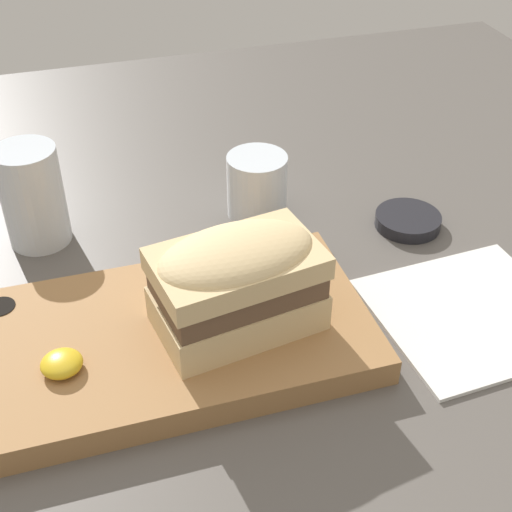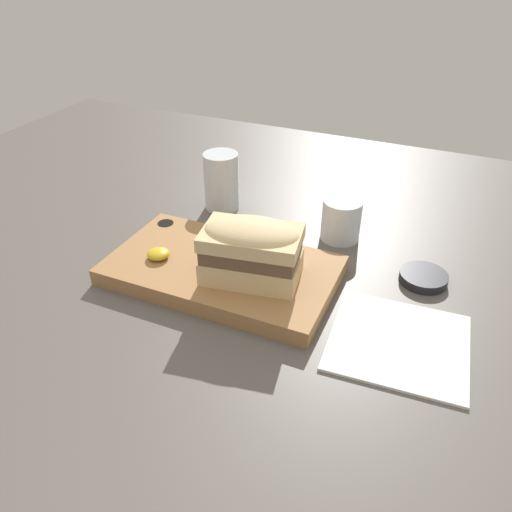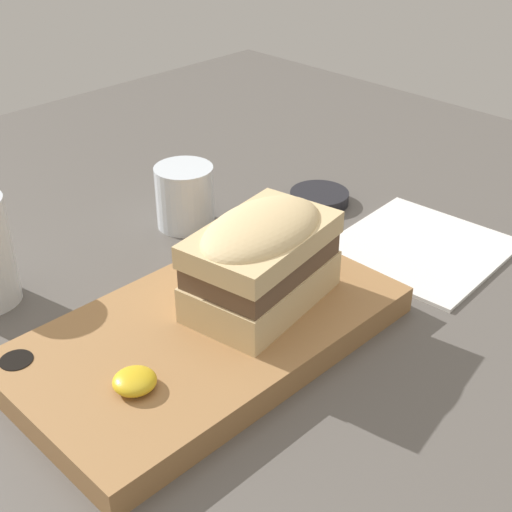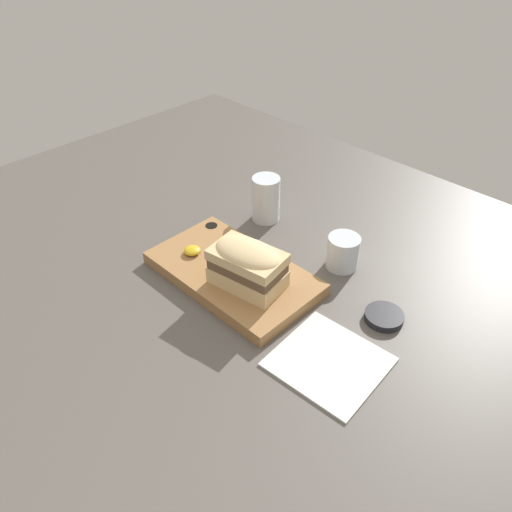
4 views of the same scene
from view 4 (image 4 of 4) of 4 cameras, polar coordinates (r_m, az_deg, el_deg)
dining_table at (r=104.78cm, az=-3.22°, el=-0.95°), size 150.58×126.71×2.00cm
serving_board at (r=98.98cm, az=-2.66°, el=-1.93°), size 33.63×19.07×2.61cm
sandwich at (r=91.43cm, az=-0.97°, el=-0.93°), size 14.64×10.31×8.80cm
mustard_dollop at (r=102.25cm, az=-7.31°, el=0.63°), size 3.36×3.36×1.35cm
water_glass at (r=114.38cm, az=1.13°, el=6.23°), size 6.36×6.36×10.66cm
wine_glass at (r=102.17cm, az=9.88°, el=0.30°), size 6.54×6.54×7.04cm
napkin at (r=85.02cm, az=8.34°, el=-11.87°), size 18.06×17.30×0.40cm
condiment_dish at (r=93.52cm, az=14.42°, el=-6.73°), size 7.07×7.07×1.38cm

